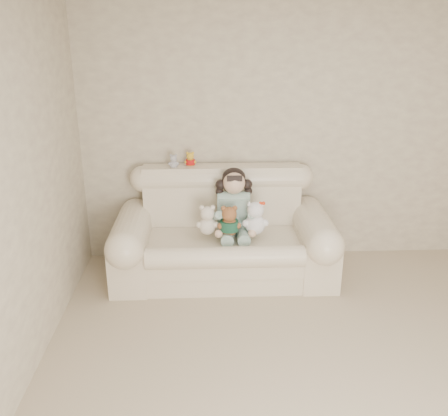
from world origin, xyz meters
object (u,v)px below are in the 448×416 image
sofa (224,227)px  brown_teddy (229,218)px  seated_child (234,201)px  cream_teddy (207,217)px  white_cat (255,214)px

sofa → brown_teddy: bearing=-73.4°
seated_child → cream_teddy: 0.33m
white_cat → seated_child: bearing=150.5°
seated_child → cream_teddy: seated_child is taller
sofa → white_cat: 0.36m
seated_child → brown_teddy: bearing=-98.9°
sofa → cream_teddy: size_ratio=6.30×
sofa → white_cat: bearing=-23.5°
brown_teddy → white_cat: (0.24, 0.03, 0.02)m
seated_child → white_cat: 0.28m
sofa → brown_teddy: (0.05, -0.15, 0.16)m
white_cat → cream_teddy: (-0.44, 0.01, -0.03)m
brown_teddy → white_cat: 0.24m
brown_teddy → cream_teddy: bearing=-172.8°
cream_teddy → white_cat: bearing=-22.8°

